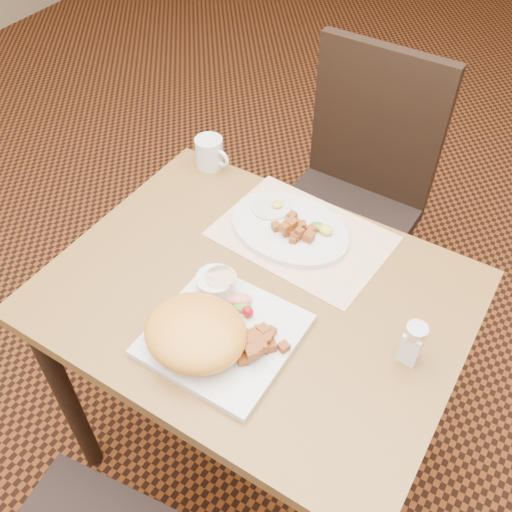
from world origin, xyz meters
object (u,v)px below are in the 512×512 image
object	(u,v)px
chair_far	(354,189)
salt_shaker	(413,343)
plate_square	(224,335)
plate_oval	(289,228)
coffee_mug	(210,153)
table	(255,322)

from	to	relation	value
chair_far	salt_shaker	size ratio (longest dim) A/B	9.70
plate_square	plate_oval	distance (m)	0.35
coffee_mug	plate_oval	bearing A→B (deg)	-20.13
chair_far	salt_shaker	world-z (taller)	chair_far
table	salt_shaker	world-z (taller)	salt_shaker
plate_square	chair_far	bearing A→B (deg)	94.53
chair_far	plate_oval	size ratio (longest dim) A/B	3.19
chair_far	plate_oval	bearing A→B (deg)	93.79
plate_square	salt_shaker	xyz separation A→B (m)	(0.34, 0.15, 0.04)
plate_oval	plate_square	bearing A→B (deg)	-83.15
table	plate_square	xyz separation A→B (m)	(0.01, -0.14, 0.12)
chair_far	coffee_mug	world-z (taller)	chair_far
table	chair_far	bearing A→B (deg)	94.55
table	plate_square	distance (m)	0.18
chair_far	plate_square	world-z (taller)	chair_far
table	plate_oval	size ratio (longest dim) A/B	2.96
table	salt_shaker	xyz separation A→B (m)	(0.35, 0.01, 0.16)
salt_shaker	coffee_mug	distance (m)	0.76
plate_square	salt_shaker	world-z (taller)	salt_shaker
chair_far	plate_square	distance (m)	0.85
plate_square	coffee_mug	size ratio (longest dim) A/B	2.60
plate_square	coffee_mug	world-z (taller)	coffee_mug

